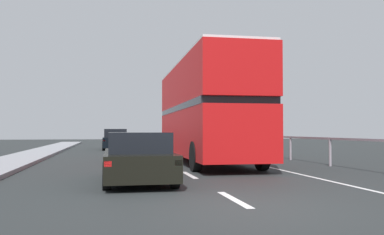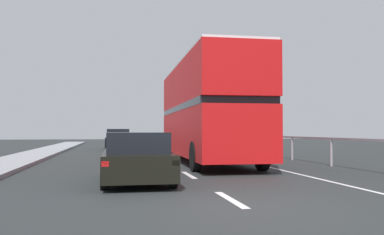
% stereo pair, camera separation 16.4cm
% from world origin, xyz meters
% --- Properties ---
extents(ground_plane, '(74.59, 120.00, 0.10)m').
position_xyz_m(ground_plane, '(0.00, 0.00, -0.05)').
color(ground_plane, '#272A2B').
extents(lane_paint_markings, '(3.54, 46.00, 0.01)m').
position_xyz_m(lane_paint_markings, '(2.16, 8.46, 0.00)').
color(lane_paint_markings, silver).
rests_on(lane_paint_markings, ground).
extents(bridge_side_railing, '(0.10, 42.00, 1.09)m').
position_xyz_m(bridge_side_railing, '(5.85, 9.00, 0.88)').
color(bridge_side_railing, gray).
rests_on(bridge_side_railing, ground).
extents(double_decker_bus_red, '(2.74, 10.98, 4.23)m').
position_xyz_m(double_decker_bus_red, '(1.63, 10.10, 2.27)').
color(double_decker_bus_red, red).
rests_on(double_decker_bus_red, ground).
extents(hatchback_car_near, '(1.78, 4.27, 1.31)m').
position_xyz_m(hatchback_car_near, '(-1.66, 3.87, 0.63)').
color(hatchback_car_near, black).
rests_on(hatchback_car_near, ground).
extents(sedan_car_ahead, '(1.81, 4.32, 1.47)m').
position_xyz_m(sedan_car_ahead, '(-1.95, 23.13, 0.70)').
color(sedan_car_ahead, black).
rests_on(sedan_car_ahead, ground).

